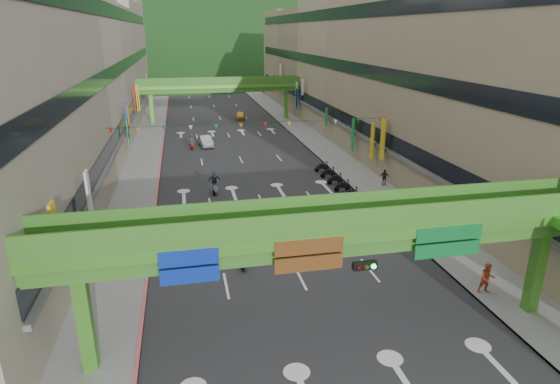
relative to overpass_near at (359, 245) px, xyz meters
name	(u,v)px	position (x,y,z in m)	size (l,w,h in m)	color
road_slab	(232,141)	(-0.93, 44.62, -5.20)	(18.00, 140.00, 0.02)	#28282B
sidewalk_left	(148,145)	(-11.93, 44.62, -5.13)	(4.00, 140.00, 0.15)	gray
sidewalk_right	(310,137)	(10.07, 44.62, -5.13)	(4.00, 140.00, 0.15)	gray
curb_left	(163,144)	(-10.03, 44.62, -5.12)	(0.20, 140.00, 0.18)	#CC5959
curb_right	(297,138)	(8.17, 44.62, -5.12)	(0.20, 140.00, 0.18)	gray
building_row_left	(73,72)	(-19.86, 44.62, 4.25)	(12.80, 95.00, 19.00)	#9E937F
building_row_right	(367,67)	(18.00, 44.62, 4.25)	(12.80, 95.00, 19.00)	gray
overpass_near	(359,245)	(0.00, 0.00, 0.00)	(28.00, 12.27, 7.10)	#4C9E2D
overpass_far	(220,88)	(-0.93, 59.62, 0.20)	(28.00, 2.20, 7.10)	#4C9E2D
hill_left	(154,74)	(-15.93, 154.62, -5.21)	(168.00, 140.00, 112.00)	#1C4419
hill_right	(258,68)	(24.07, 174.62, -5.21)	(208.00, 176.00, 128.00)	#1C4419
bunting_string	(253,125)	(-0.93, 24.62, 0.75)	(26.00, 0.36, 0.47)	black
scooter_rider_near	(242,253)	(-4.18, 8.66, -4.22)	(0.66, 1.60, 2.11)	black
scooter_rider_mid	(327,223)	(2.49, 12.19, -4.15)	(0.84, 1.60, 2.05)	black
scooter_rider_left	(214,182)	(-4.84, 23.25, -4.09)	(1.15, 1.59, 2.20)	gray
scooter_rider_far	(192,142)	(-6.32, 41.13, -4.25)	(0.81, 1.60, 1.91)	#7E0A03
parked_scooter_row	(335,179)	(6.87, 23.70, -4.68)	(1.60, 9.35, 1.08)	black
car_silver	(206,141)	(-4.51, 42.41, -4.53)	(1.44, 4.12, 1.36)	#A9ACB1
car_yellow	(241,115)	(2.48, 61.51, -4.56)	(1.52, 3.77, 1.28)	yellow
pedestrian_red	(487,281)	(8.87, 2.62, -4.30)	(0.88, 0.68, 1.81)	#C64828
pedestrian_dark	(384,179)	(11.27, 22.08, -4.43)	(0.91, 0.38, 1.55)	black
pedestrian_blue	(447,222)	(11.27, 10.86, -4.28)	(0.86, 0.55, 1.85)	#3B4E65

